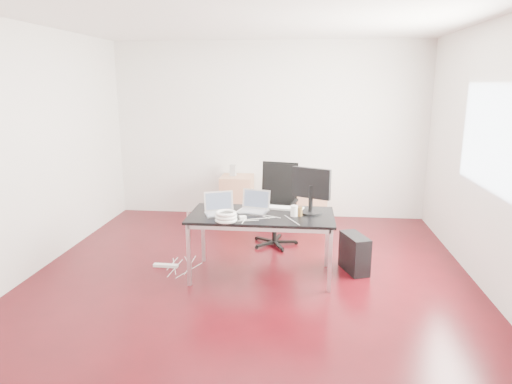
# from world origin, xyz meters

# --- Properties ---
(room_shell) EXTENTS (5.00, 5.00, 5.00)m
(room_shell) POSITION_xyz_m (0.04, 0.00, 1.40)
(room_shell) COLOR #35060B
(room_shell) RESTS_ON ground
(desk) EXTENTS (1.60, 0.80, 0.73)m
(desk) POSITION_xyz_m (0.12, 0.00, 0.68)
(desk) COLOR black
(desk) RESTS_ON ground
(office_chair) EXTENTS (0.56, 0.58, 1.08)m
(office_chair) POSITION_xyz_m (0.22, 1.13, 0.61)
(office_chair) COLOR black
(office_chair) RESTS_ON ground
(filing_cabinet_left) EXTENTS (0.50, 0.50, 0.70)m
(filing_cabinet_left) POSITION_xyz_m (-0.49, 2.23, 0.35)
(filing_cabinet_left) COLOR tan
(filing_cabinet_left) RESTS_ON ground
(filing_cabinet_right) EXTENTS (0.50, 0.50, 0.70)m
(filing_cabinet_right) POSITION_xyz_m (0.70, 2.23, 0.35)
(filing_cabinet_right) COLOR tan
(filing_cabinet_right) RESTS_ON ground
(pc_tower) EXTENTS (0.34, 0.49, 0.44)m
(pc_tower) POSITION_xyz_m (1.19, 0.24, 0.22)
(pc_tower) COLOR black
(pc_tower) RESTS_ON ground
(wastebasket) EXTENTS (0.29, 0.29, 0.28)m
(wastebasket) POSITION_xyz_m (-0.02, 2.12, 0.14)
(wastebasket) COLOR black
(wastebasket) RESTS_ON ground
(power_strip) EXTENTS (0.30, 0.07, 0.04)m
(power_strip) POSITION_xyz_m (-1.04, 0.12, 0.02)
(power_strip) COLOR white
(power_strip) RESTS_ON ground
(laptop_left) EXTENTS (0.40, 0.36, 0.23)m
(laptop_left) POSITION_xyz_m (-0.35, -0.02, 0.79)
(laptop_left) COLOR silver
(laptop_left) RESTS_ON desk
(laptop_right) EXTENTS (0.38, 0.33, 0.23)m
(laptop_right) POSITION_xyz_m (0.02, 0.12, 0.79)
(laptop_right) COLOR silver
(laptop_right) RESTS_ON desk
(monitor) EXTENTS (0.43, 0.26, 0.51)m
(monitor) POSITION_xyz_m (0.66, 0.12, 1.01)
(monitor) COLOR black
(monitor) RESTS_ON desk
(keyboard) EXTENTS (0.46, 0.20, 0.02)m
(keyboard) POSITION_xyz_m (0.37, 0.24, 0.74)
(keyboard) COLOR white
(keyboard) RESTS_ON desk
(cup_white) EXTENTS (0.11, 0.11, 0.12)m
(cup_white) POSITION_xyz_m (0.48, -0.03, 0.79)
(cup_white) COLOR white
(cup_white) RESTS_ON desk
(cup_brown) EXTENTS (0.09, 0.09, 0.10)m
(cup_brown) POSITION_xyz_m (0.54, -0.01, 0.78)
(cup_brown) COLOR brown
(cup_brown) RESTS_ON desk
(cable_coil) EXTENTS (0.24, 0.24, 0.11)m
(cable_coil) POSITION_xyz_m (-0.22, -0.31, 0.78)
(cable_coil) COLOR white
(cable_coil) RESTS_ON desk
(power_adapter) EXTENTS (0.09, 0.09, 0.03)m
(power_adapter) POSITION_xyz_m (-0.06, -0.19, 0.74)
(power_adapter) COLOR white
(power_adapter) RESTS_ON desk
(speaker) EXTENTS (0.10, 0.10, 0.18)m
(speaker) POSITION_xyz_m (-0.55, 2.25, 0.79)
(speaker) COLOR #9E9E9E
(speaker) RESTS_ON filing_cabinet_left
(navy_garment) EXTENTS (0.31, 0.25, 0.09)m
(navy_garment) POSITION_xyz_m (0.75, 2.17, 0.74)
(navy_garment) COLOR black
(navy_garment) RESTS_ON filing_cabinet_right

